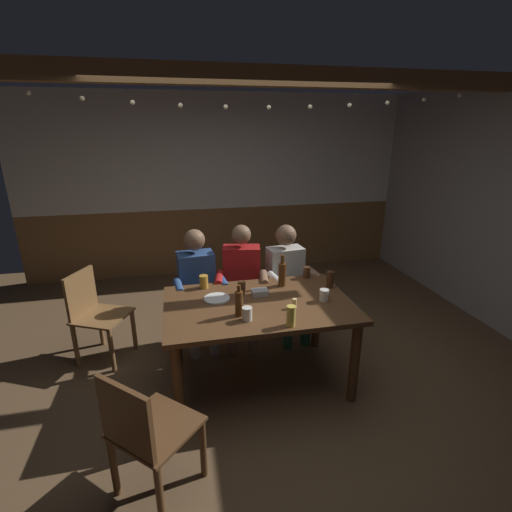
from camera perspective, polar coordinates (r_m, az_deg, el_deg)
ground_plane at (r=3.47m, az=0.74°, el=-19.20°), size 6.84×6.84×0.00m
back_wall_upper at (r=5.61m, az=-6.16°, el=15.49°), size 5.55×0.12×1.62m
back_wall_wainscot at (r=5.83m, az=-5.71°, el=2.55°), size 5.55×0.12×1.00m
ceiling_beam at (r=3.30m, az=-1.52°, el=25.85°), size 5.00×0.14×0.16m
dining_table at (r=3.18m, az=0.42°, el=-8.87°), size 1.55×0.99×0.77m
person_0 at (r=3.78m, az=-8.88°, el=-4.20°), size 0.52×0.56×1.21m
person_1 at (r=3.81m, az=-2.19°, el=-3.77°), size 0.56×0.56×1.23m
person_2 at (r=3.92m, az=4.86°, el=-3.20°), size 0.54×0.54×1.21m
chair_empty_near_right at (r=2.47m, az=-16.48°, el=-24.46°), size 0.62×0.62×0.88m
chair_empty_near_left at (r=3.91m, az=-23.39°, el=-7.96°), size 0.59×0.59×0.88m
table_candle at (r=3.04m, az=5.90°, el=-7.20°), size 0.04×0.04×0.08m
condiment_caddy at (r=3.25m, az=0.57°, el=-5.58°), size 0.14×0.10×0.05m
plate_0 at (r=3.20m, az=-6.00°, el=-6.45°), size 0.22×0.22×0.01m
bottle_0 at (r=3.41m, az=4.01°, el=-2.69°), size 0.07×0.07×0.30m
bottle_1 at (r=2.89m, az=-2.61°, el=-7.14°), size 0.06×0.06×0.25m
pint_glass_0 at (r=3.19m, az=10.35°, el=-5.90°), size 0.08×0.08×0.10m
pint_glass_1 at (r=3.64m, az=7.72°, el=-2.47°), size 0.07×0.07×0.11m
pint_glass_2 at (r=2.77m, az=5.35°, el=-9.08°), size 0.07×0.07×0.16m
pint_glass_3 at (r=3.42m, az=-7.97°, el=-3.90°), size 0.08×0.08×0.12m
pint_glass_4 at (r=2.84m, az=-1.36°, el=-8.81°), size 0.08×0.08×0.11m
pint_glass_5 at (r=3.45m, az=11.21°, el=-3.52°), size 0.06×0.06×0.15m
pint_glass_6 at (r=3.27m, az=-2.20°, el=-4.87°), size 0.07×0.07×0.11m
string_lights at (r=3.23m, az=-1.30°, el=22.57°), size 3.92×0.04×0.15m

